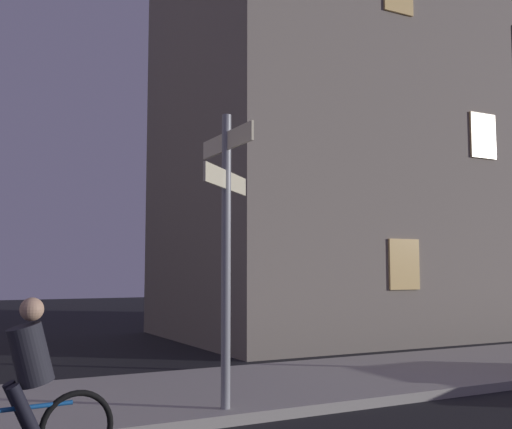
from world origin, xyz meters
The scene contains 4 objects.
sidewalk_kerb centered at (0.00, 7.13, 0.07)m, with size 40.00×3.41×0.14m, color #9E9991.
signpost centered at (0.34, 5.76, 2.37)m, with size 1.09×1.48×3.74m.
cyclist centered at (-2.18, 4.70, 0.75)m, with size 1.82×0.36×1.61m.
building_right_block centered at (9.74, 13.43, 8.27)m, with size 13.90×6.95×16.55m.
Camera 1 is at (-2.98, -1.38, 1.86)m, focal length 43.26 mm.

